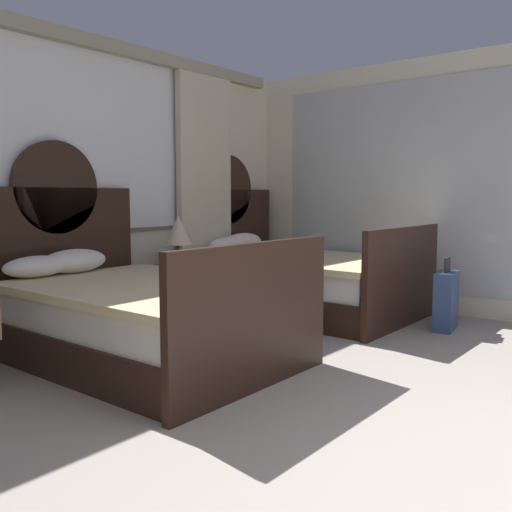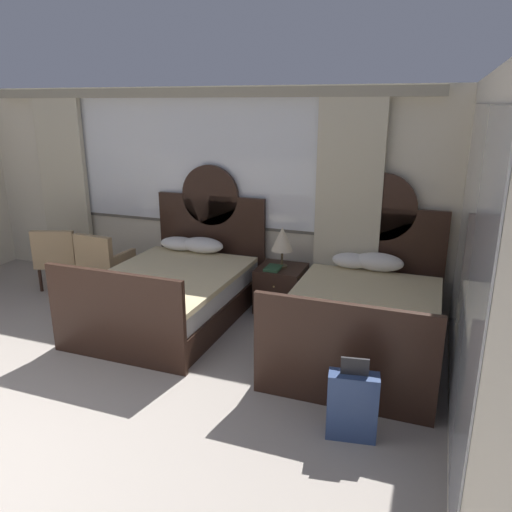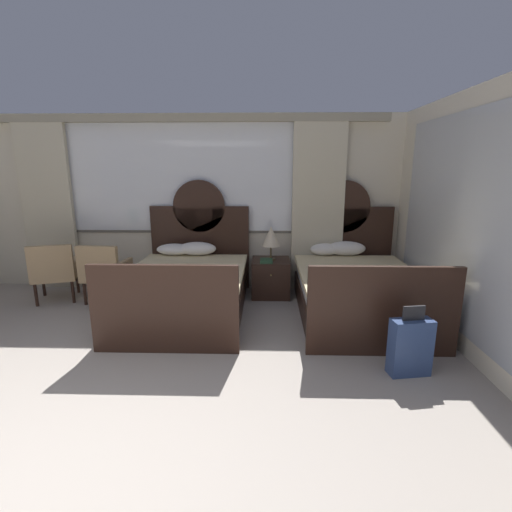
# 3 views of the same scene
# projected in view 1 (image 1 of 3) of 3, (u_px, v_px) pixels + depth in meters

# --- Properties ---
(wall_back_window) EXTENTS (6.77, 0.22, 2.70)m
(wall_back_window) POSITION_uv_depth(u_px,v_px,m) (20.00, 172.00, 4.67)
(wall_back_window) COLOR beige
(wall_back_window) RESTS_ON ground_plane
(wall_right_mirror) EXTENTS (0.08, 4.88, 2.70)m
(wall_right_mirror) POSITION_uv_depth(u_px,v_px,m) (452.00, 186.00, 5.84)
(wall_right_mirror) COLOR beige
(wall_right_mirror) RESTS_ON ground_plane
(bed_near_window) EXTENTS (1.54, 2.27, 1.72)m
(bed_near_window) POSITION_uv_depth(u_px,v_px,m) (136.00, 313.00, 4.29)
(bed_near_window) COLOR black
(bed_near_window) RESTS_ON ground_plane
(bed_near_mirror) EXTENTS (1.54, 2.27, 1.72)m
(bed_near_mirror) POSITION_uv_depth(u_px,v_px,m) (301.00, 279.00, 6.03)
(bed_near_mirror) COLOR black
(bed_near_mirror) RESTS_ON ground_plane
(nightstand_between_beds) EXTENTS (0.56, 0.59, 0.56)m
(nightstand_between_beds) POSITION_uv_depth(u_px,v_px,m) (180.00, 293.00, 5.61)
(nightstand_between_beds) COLOR black
(nightstand_between_beds) RESTS_ON ground_plane
(table_lamp_on_nightstand) EXTENTS (0.27, 0.27, 0.50)m
(table_lamp_on_nightstand) POSITION_uv_depth(u_px,v_px,m) (178.00, 231.00, 5.55)
(table_lamp_on_nightstand) COLOR brown
(table_lamp_on_nightstand) RESTS_ON nightstand_between_beds
(book_on_nightstand) EXTENTS (0.18, 0.26, 0.03)m
(book_on_nightstand) POSITION_uv_depth(u_px,v_px,m) (183.00, 266.00, 5.45)
(book_on_nightstand) COLOR #285133
(book_on_nightstand) RESTS_ON nightstand_between_beds
(suitcase_on_floor) EXTENTS (0.40, 0.22, 0.68)m
(suitcase_on_floor) POSITION_uv_depth(u_px,v_px,m) (446.00, 300.00, 5.23)
(suitcase_on_floor) COLOR navy
(suitcase_on_floor) RESTS_ON ground_plane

